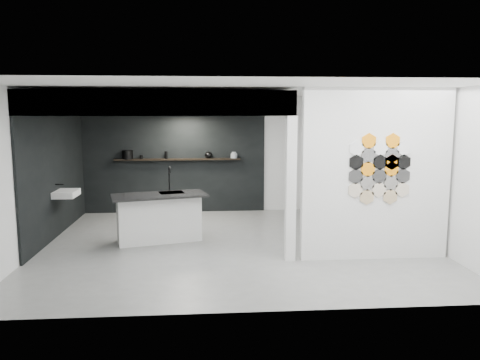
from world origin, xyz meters
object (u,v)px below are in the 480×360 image
object	(u,v)px
kitchen_island	(159,217)
kettle	(209,155)
partition_panel	(376,175)
stockpot	(128,155)
glass_bowl	(234,156)
wall_basin	(66,194)
glass_vase	(234,155)
bottle_dark	(166,155)
utensil_cup	(141,157)

from	to	relation	value
kitchen_island	kettle	xyz separation A→B (m)	(0.96, 2.55, 0.93)
partition_panel	kettle	size ratio (longest dim) A/B	15.06
stockpot	kettle	distance (m)	1.92
kitchen_island	glass_bowl	bearing A→B (deg)	43.71
partition_panel	wall_basin	bearing A→B (deg)	161.77
wall_basin	partition_panel	bearing A→B (deg)	-18.23
wall_basin	kettle	distance (m)	3.51
partition_panel	wall_basin	xyz separation A→B (m)	(-5.46, 1.80, -0.55)
partition_panel	kitchen_island	size ratio (longest dim) A/B	1.51
kitchen_island	glass_vase	bearing A→B (deg)	43.71
wall_basin	kettle	world-z (taller)	kettle
bottle_dark	utensil_cup	world-z (taller)	bottle_dark
kettle	glass_vase	bearing A→B (deg)	14.79
stockpot	bottle_dark	xyz separation A→B (m)	(0.90, 0.00, -0.02)
wall_basin	glass_bowl	bearing A→B (deg)	31.35
partition_panel	kitchen_island	distance (m)	3.99
glass_vase	utensil_cup	size ratio (longest dim) A/B	1.68
kettle	utensil_cup	bearing A→B (deg)	-165.21
kitchen_island	stockpot	distance (m)	2.89
stockpot	glass_bowl	world-z (taller)	stockpot
wall_basin	bottle_dark	size ratio (longest dim) A/B	3.43
kitchen_island	glass_bowl	world-z (taller)	glass_bowl
bottle_dark	utensil_cup	distance (m)	0.59
utensil_cup	glass_bowl	bearing A→B (deg)	0.00
wall_basin	glass_bowl	size ratio (longest dim) A/B	3.79
stockpot	bottle_dark	distance (m)	0.90
partition_panel	utensil_cup	size ratio (longest dim) A/B	31.03
glass_bowl	bottle_dark	size ratio (longest dim) A/B	0.90
partition_panel	glass_vase	world-z (taller)	partition_panel
stockpot	bottle_dark	size ratio (longest dim) A/B	1.44
partition_panel	wall_basin	size ratio (longest dim) A/B	4.67
glass_vase	bottle_dark	distance (m)	1.62
glass_bowl	glass_vase	distance (m)	0.02
partition_panel	utensil_cup	distance (m)	5.77
stockpot	glass_vase	distance (m)	2.53
partition_panel	stockpot	distance (m)	6.01
stockpot	glass_bowl	size ratio (longest dim) A/B	1.60
glass_bowl	bottle_dark	xyz separation A→B (m)	(-1.62, 0.00, 0.03)
glass_vase	kettle	bearing A→B (deg)	180.00
wall_basin	bottle_dark	world-z (taller)	bottle_dark
bottle_dark	utensil_cup	xyz separation A→B (m)	(-0.59, 0.00, -0.04)
partition_panel	glass_bowl	bearing A→B (deg)	118.23
bottle_dark	stockpot	bearing A→B (deg)	180.00
glass_bowl	glass_vase	bearing A→B (deg)	0.00
wall_basin	glass_bowl	distance (m)	4.00
stockpot	bottle_dark	bearing A→B (deg)	0.00
stockpot	bottle_dark	world-z (taller)	stockpot
utensil_cup	kitchen_island	bearing A→B (deg)	-75.97
kitchen_island	stockpot	size ratio (longest dim) A/B	7.32
partition_panel	glass_bowl	world-z (taller)	partition_panel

